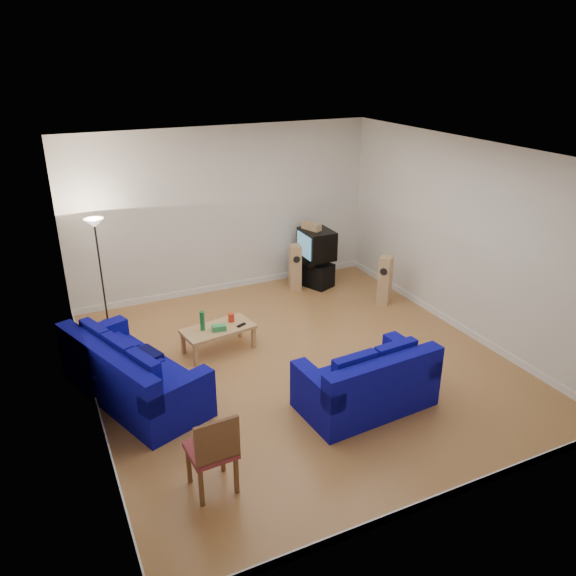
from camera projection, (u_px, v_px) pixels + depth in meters
name	position (u px, v px, depth m)	size (l,w,h in m)	color
room	(300.00, 269.00, 8.05)	(6.01, 6.51, 3.21)	#925A2D
sofa_three_seat	(130.00, 377.00, 7.65)	(1.75, 2.53, 0.90)	#06047E
sofa_loveseat	(368.00, 386.00, 7.46)	(1.83, 1.10, 0.88)	#06047E
coffee_table	(218.00, 331.00, 8.88)	(1.19, 0.72, 0.41)	tan
bottle	(202.00, 321.00, 8.72)	(0.07, 0.07, 0.32)	#197233
tissue_box	(219.00, 328.00, 8.75)	(0.22, 0.12, 0.09)	green
red_canister	(231.00, 318.00, 9.03)	(0.10, 0.10, 0.14)	red
remote	(241.00, 325.00, 8.92)	(0.16, 0.05, 0.02)	black
tv_stand	(313.00, 273.00, 11.45)	(0.79, 0.44, 0.48)	black
av_receiver	(312.00, 261.00, 11.28)	(0.45, 0.37, 0.11)	black
television	(316.00, 244.00, 11.22)	(0.58, 0.75, 0.58)	black
centre_speaker	(312.00, 226.00, 11.10)	(0.40, 0.16, 0.14)	tan
speaker_left	(295.00, 267.00, 11.16)	(0.28, 0.32, 0.92)	tan
speaker_right	(385.00, 280.00, 10.53)	(0.35, 0.34, 0.93)	tan
floor_lamp	(96.00, 238.00, 9.30)	(0.33, 0.33, 1.91)	black
dining_chair	(213.00, 450.00, 5.91)	(0.51, 0.51, 1.01)	brown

